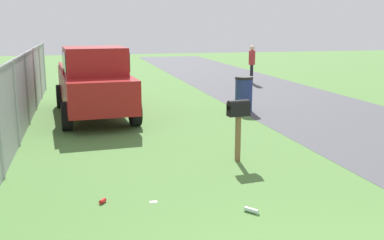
% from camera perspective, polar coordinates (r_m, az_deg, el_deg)
% --- Properties ---
extents(mailbox, '(0.25, 0.46, 1.25)m').
position_cam_1_polar(mailbox, '(9.15, 5.79, 0.85)').
color(mailbox, brown).
rests_on(mailbox, ground).
extents(pickup_truck, '(5.47, 2.38, 2.09)m').
position_cam_1_polar(pickup_truck, '(13.86, -12.12, 4.87)').
color(pickup_truck, maroon).
rests_on(pickup_truck, ground).
extents(trash_bin, '(0.57, 0.57, 1.11)m').
position_cam_1_polar(trash_bin, '(14.57, 6.45, 3.23)').
color(trash_bin, navy).
rests_on(trash_bin, ground).
extents(pedestrian, '(0.46, 0.34, 1.75)m').
position_cam_1_polar(pedestrian, '(21.65, 7.45, 7.24)').
color(pedestrian, black).
rests_on(pedestrian, ground).
extents(fence_section, '(16.47, 0.07, 1.97)m').
position_cam_1_polar(fence_section, '(12.16, -20.41, 3.21)').
color(fence_section, '#9EA3A8').
rests_on(fence_section, ground).
extents(litter_bottle_far_scatter, '(0.22, 0.19, 0.07)m').
position_cam_1_polar(litter_bottle_far_scatter, '(6.94, 7.41, -11.07)').
color(litter_bottle_far_scatter, '#B2D8BF').
rests_on(litter_bottle_far_scatter, ground).
extents(litter_wrapper_midfield_b, '(0.09, 0.13, 0.01)m').
position_cam_1_polar(litter_wrapper_midfield_b, '(7.30, -4.82, -10.09)').
color(litter_wrapper_midfield_b, silver).
rests_on(litter_wrapper_midfield_b, ground).
extents(litter_can_by_mailbox, '(0.14, 0.12, 0.07)m').
position_cam_1_polar(litter_can_by_mailbox, '(7.36, -11.05, -9.85)').
color(litter_can_by_mailbox, red).
rests_on(litter_can_by_mailbox, ground).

